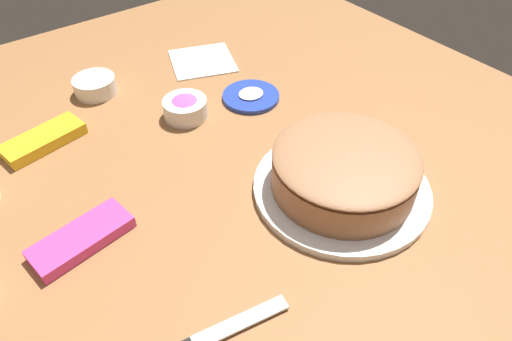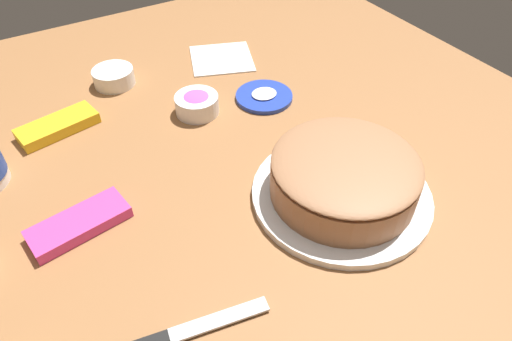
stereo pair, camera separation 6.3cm
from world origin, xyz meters
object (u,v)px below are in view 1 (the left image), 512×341
(sprinkle_bowl_rainbow, at_px, (185,107))
(sprinkle_bowl_orange, at_px, (95,85))
(candy_box_lower, at_px, (82,238))
(candy_box_upper, at_px, (43,140))
(paper_napkin, at_px, (202,60))
(frosting_tub_lid, at_px, (251,96))
(frosted_cake, at_px, (344,173))

(sprinkle_bowl_rainbow, bearing_deg, sprinkle_bowl_orange, -59.96)
(candy_box_lower, bearing_deg, candy_box_upper, -105.40)
(candy_box_lower, xyz_separation_m, paper_napkin, (-0.46, -0.37, -0.01))
(sprinkle_bowl_rainbow, xyz_separation_m, candy_box_lower, (0.31, 0.19, -0.01))
(sprinkle_bowl_orange, relative_size, paper_napkin, 0.62)
(frosting_tub_lid, distance_m, paper_napkin, 0.20)
(sprinkle_bowl_rainbow, relative_size, paper_napkin, 0.62)
(frosted_cake, bearing_deg, sprinkle_bowl_orange, -68.43)
(paper_napkin, bearing_deg, candy_box_upper, 11.36)
(candy_box_lower, bearing_deg, sprinkle_bowl_rainbow, -156.35)
(sprinkle_bowl_orange, xyz_separation_m, sprinkle_bowl_rainbow, (-0.12, 0.20, 0.00))
(candy_box_upper, height_order, paper_napkin, candy_box_upper)
(candy_box_upper, bearing_deg, sprinkle_bowl_rainbow, 150.99)
(sprinkle_bowl_orange, distance_m, sprinkle_bowl_rainbow, 0.23)
(frosting_tub_lid, distance_m, candy_box_upper, 0.44)
(sprinkle_bowl_rainbow, bearing_deg, paper_napkin, -130.85)
(frosted_cake, relative_size, paper_napkin, 2.08)
(sprinkle_bowl_rainbow, bearing_deg, frosting_tub_lid, 168.88)
(candy_box_upper, bearing_deg, sprinkle_bowl_orange, -155.18)
(sprinkle_bowl_rainbow, height_order, candy_box_upper, sprinkle_bowl_rainbow)
(frosted_cake, xyz_separation_m, candy_box_upper, (0.38, -0.45, -0.03))
(frosting_tub_lid, height_order, paper_napkin, frosting_tub_lid)
(sprinkle_bowl_orange, xyz_separation_m, paper_napkin, (-0.27, 0.03, -0.02))
(candy_box_lower, bearing_deg, sprinkle_bowl_orange, -124.28)
(frosting_tub_lid, relative_size, paper_napkin, 0.85)
(frosting_tub_lid, distance_m, sprinkle_bowl_rainbow, 0.15)
(frosted_cake, distance_m, frosting_tub_lid, 0.33)
(candy_box_lower, height_order, paper_napkin, candy_box_lower)
(frosted_cake, height_order, sprinkle_bowl_orange, frosted_cake)
(sprinkle_bowl_rainbow, relative_size, candy_box_upper, 0.59)
(sprinkle_bowl_orange, bearing_deg, candy_box_upper, 35.66)
(frosting_tub_lid, xyz_separation_m, candy_box_upper, (0.42, -0.12, 0.01))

